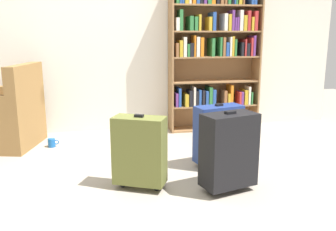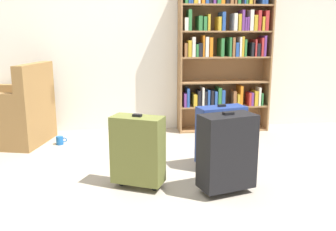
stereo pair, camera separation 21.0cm
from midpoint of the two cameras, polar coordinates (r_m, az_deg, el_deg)
The scene contains 8 objects.
ground_plane at distance 2.88m, azimuth 0.31°, elevation -12.38°, with size 9.32×9.32×0.00m, color #9E9384.
back_wall at distance 4.68m, azimuth -2.78°, elevation 13.70°, with size 5.33×0.10×2.60m, color silver.
bookshelf at distance 4.66m, azimuth 9.94°, elevation 10.20°, with size 1.13×0.28×1.84m.
armchair at distance 4.40m, azimuth -21.27°, elevation -0.01°, with size 0.85×0.85×0.90m.
mug at distance 4.24m, azimuth -15.10°, elevation -3.77°, with size 0.12×0.08×0.10m.
suitcase_navy_blue at distance 3.41m, azimuth 9.97°, elevation -2.99°, with size 0.47×0.29×0.59m.
suitcase_olive at distance 2.91m, azimuth -2.65°, elevation -5.39°, with size 0.45×0.35×0.61m.
suitcase_black at distance 2.87m, azimuth 11.23°, elevation -5.52°, with size 0.46×0.33×0.65m.
Camera 2 is at (-0.21, -2.61, 1.23)m, focal length 39.20 mm.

